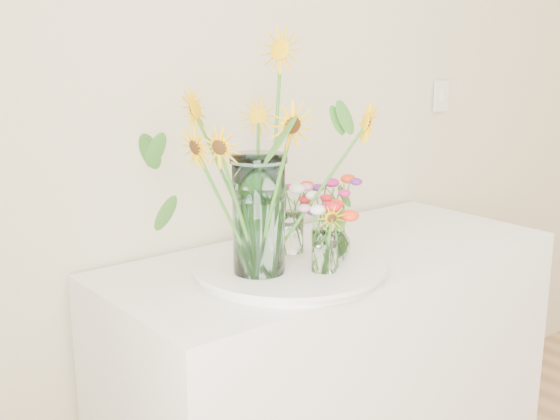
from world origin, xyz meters
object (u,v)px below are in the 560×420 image
at_px(tray, 290,270).
at_px(mason_jar, 259,215).
at_px(small_vase_a, 324,251).
at_px(small_vase_c, 291,233).
at_px(small_vase_b, 333,234).
at_px(counter, 332,390).

bearing_deg(tray, mason_jar, -179.90).
xyz_separation_m(tray, small_vase_a, (0.03, -0.10, 0.07)).
bearing_deg(mason_jar, small_vase_c, 25.14).
bearing_deg(small_vase_a, small_vase_b, 36.36).
bearing_deg(small_vase_b, small_vase_a, -143.64).
bearing_deg(counter, tray, -163.20).
bearing_deg(mason_jar, tray, 0.10).
height_order(tray, small_vase_c, small_vase_c).
relative_size(counter, small_vase_b, 9.79).
bearing_deg(small_vase_b, counter, 43.80).
bearing_deg(counter, small_vase_c, 175.08).
xyz_separation_m(small_vase_a, small_vase_c, (0.04, 0.18, 0.00)).
relative_size(small_vase_b, small_vase_c, 1.19).
distance_m(mason_jar, small_vase_a, 0.20).
xyz_separation_m(small_vase_a, small_vase_b, (0.10, 0.07, 0.01)).
distance_m(small_vase_a, small_vase_b, 0.12).
distance_m(tray, small_vase_a, 0.13).
bearing_deg(small_vase_a, tray, 107.79).
distance_m(counter, small_vase_b, 0.57).
xyz_separation_m(tray, small_vase_c, (0.07, 0.08, 0.07)).
height_order(tray, small_vase_b, small_vase_b).
bearing_deg(small_vase_b, tray, 166.60).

